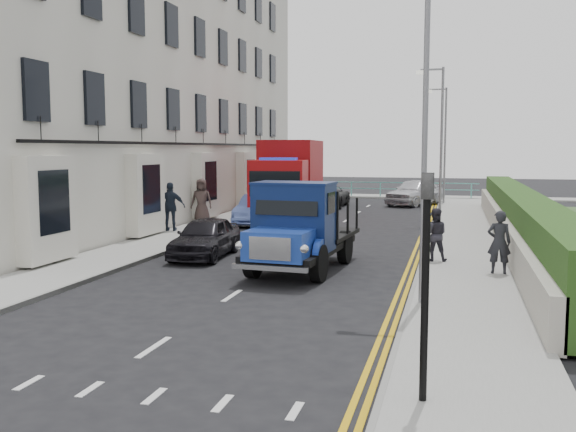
# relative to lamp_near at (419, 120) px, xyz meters

# --- Properties ---
(ground) EXTENTS (120.00, 120.00, 0.00)m
(ground) POSITION_rel_lamp_near_xyz_m (-4.18, 2.00, -4.00)
(ground) COLOR black
(ground) RESTS_ON ground
(pavement_west) EXTENTS (2.40, 38.00, 0.12)m
(pavement_west) POSITION_rel_lamp_near_xyz_m (-9.38, 11.00, -3.94)
(pavement_west) COLOR gray
(pavement_west) RESTS_ON ground
(pavement_east) EXTENTS (2.60, 38.00, 0.12)m
(pavement_east) POSITION_rel_lamp_near_xyz_m (1.12, 11.00, -3.94)
(pavement_east) COLOR gray
(pavement_east) RESTS_ON ground
(promenade) EXTENTS (30.00, 2.50, 0.12)m
(promenade) POSITION_rel_lamp_near_xyz_m (-4.18, 31.00, -3.94)
(promenade) COLOR gray
(promenade) RESTS_ON ground
(sea_plane) EXTENTS (120.00, 120.00, 0.00)m
(sea_plane) POSITION_rel_lamp_near_xyz_m (-4.18, 62.00, -4.00)
(sea_plane) COLOR #4F5E6C
(sea_plane) RESTS_ON ground
(terrace_west) EXTENTS (6.31, 30.20, 14.25)m
(terrace_west) POSITION_rel_lamp_near_xyz_m (-13.65, 15.00, 3.17)
(terrace_west) COLOR beige
(terrace_west) RESTS_ON ground
(garden_east) EXTENTS (1.45, 28.00, 1.75)m
(garden_east) POSITION_rel_lamp_near_xyz_m (3.03, 11.00, -3.10)
(garden_east) COLOR #B2AD9E
(garden_east) RESTS_ON ground
(seafront_railing) EXTENTS (13.00, 0.08, 1.11)m
(seafront_railing) POSITION_rel_lamp_near_xyz_m (-4.18, 30.20, -3.42)
(seafront_railing) COLOR #59B2A5
(seafront_railing) RESTS_ON ground
(lamp_near) EXTENTS (1.23, 0.18, 7.00)m
(lamp_near) POSITION_rel_lamp_near_xyz_m (0.00, 0.00, 0.00)
(lamp_near) COLOR slate
(lamp_near) RESTS_ON ground
(lamp_mid) EXTENTS (1.23, 0.18, 7.00)m
(lamp_mid) POSITION_rel_lamp_near_xyz_m (0.00, 16.00, 0.00)
(lamp_mid) COLOR slate
(lamp_mid) RESTS_ON ground
(lamp_far) EXTENTS (1.23, 0.18, 7.00)m
(lamp_far) POSITION_rel_lamp_near_xyz_m (0.00, 26.00, 0.00)
(lamp_far) COLOR slate
(lamp_far) RESTS_ON ground
(traffic_signal) EXTENTS (0.16, 0.20, 3.10)m
(traffic_signal) POSITION_rel_lamp_near_xyz_m (0.42, -5.50, -1.92)
(traffic_signal) COLOR black
(traffic_signal) RESTS_ON ground
(bedford_lorry) EXTENTS (2.41, 5.35, 2.47)m
(bedford_lorry) POSITION_rel_lamp_near_xyz_m (-3.38, 2.91, -2.86)
(bedford_lorry) COLOR black
(bedford_lorry) RESTS_ON ground
(red_lorry) EXTENTS (3.05, 7.41, 3.79)m
(red_lorry) POSITION_rel_lamp_near_xyz_m (-7.00, 16.25, -1.98)
(red_lorry) COLOR black
(red_lorry) RESTS_ON ground
(parked_car_front) EXTENTS (1.67, 3.78, 1.26)m
(parked_car_front) POSITION_rel_lamp_near_xyz_m (-6.78, 4.81, -3.37)
(parked_car_front) COLOR black
(parked_car_front) RESTS_ON ground
(parked_car_mid) EXTENTS (1.59, 4.08, 1.32)m
(parked_car_mid) POSITION_rel_lamp_near_xyz_m (-7.78, 13.66, -3.34)
(parked_car_mid) COLOR #5267B1
(parked_car_mid) RESTS_ON ground
(parked_car_rear) EXTENTS (2.02, 4.52, 1.29)m
(parked_car_rear) POSITION_rel_lamp_near_xyz_m (-7.52, 14.00, -3.35)
(parked_car_rear) COLOR silver
(parked_car_rear) RESTS_ON ground
(seafront_car_left) EXTENTS (2.19, 4.65, 1.28)m
(seafront_car_left) POSITION_rel_lamp_near_xyz_m (-6.44, 23.04, -3.36)
(seafront_car_left) COLOR black
(seafront_car_left) RESTS_ON ground
(seafront_car_right) EXTENTS (3.64, 5.04, 1.60)m
(seafront_car_right) POSITION_rel_lamp_near_xyz_m (-1.55, 25.19, -3.20)
(seafront_car_right) COLOR silver
(seafront_car_right) RESTS_ON ground
(pedestrian_east_near) EXTENTS (0.61, 0.40, 1.67)m
(pedestrian_east_near) POSITION_rel_lamp_near_xyz_m (1.92, 3.74, -3.04)
(pedestrian_east_near) COLOR #222227
(pedestrian_east_near) RESTS_ON pavement_east
(pedestrian_east_far) EXTENTS (0.78, 0.63, 1.55)m
(pedestrian_east_far) POSITION_rel_lamp_near_xyz_m (0.22, 5.28, -3.10)
(pedestrian_east_far) COLOR #292730
(pedestrian_east_far) RESTS_ON pavement_east
(pedestrian_west_near) EXTENTS (1.22, 0.76, 1.94)m
(pedestrian_west_near) POSITION_rel_lamp_near_xyz_m (-10.18, 9.63, -2.91)
(pedestrian_west_near) COLOR #1B2330
(pedestrian_west_near) RESTS_ON pavement_west
(pedestrian_west_far) EXTENTS (1.02, 0.73, 1.94)m
(pedestrian_west_far) POSITION_rel_lamp_near_xyz_m (-10.18, 12.84, -2.91)
(pedestrian_west_far) COLOR #3E302C
(pedestrian_west_far) RESTS_ON pavement_west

